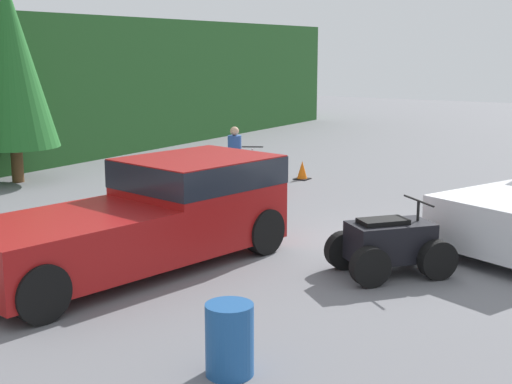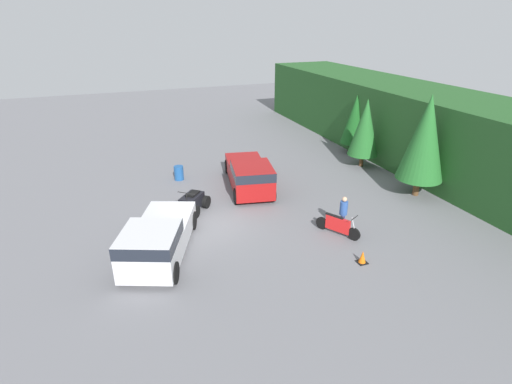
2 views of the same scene
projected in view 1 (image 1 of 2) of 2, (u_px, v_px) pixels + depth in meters
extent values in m
plane|color=slate|center=(400.00, 249.00, 13.84)|extent=(80.00, 80.00, 0.00)
cylinder|color=brown|center=(17.00, 164.00, 20.65)|extent=(0.34, 0.34, 1.03)
cone|color=#236628|center=(11.00, 64.00, 20.09)|extent=(2.52, 2.52, 4.70)
cube|color=maroon|center=(199.00, 199.00, 13.43)|extent=(2.99, 2.61, 1.59)
cube|color=#1E232D|center=(198.00, 172.00, 13.32)|extent=(3.02, 2.64, 0.51)
cube|color=maroon|center=(65.00, 247.00, 11.39)|extent=(3.57, 2.73, 0.93)
cylinder|color=black|center=(193.00, 215.00, 14.74)|extent=(0.91, 0.44, 0.87)
cylinder|color=black|center=(264.00, 231.00, 13.42)|extent=(0.91, 0.44, 0.87)
cylinder|color=black|center=(40.00, 293.00, 10.03)|extent=(0.91, 0.44, 0.87)
cylinder|color=black|center=(445.00, 230.00, 13.55)|extent=(0.92, 0.59, 0.87)
cylinder|color=black|center=(253.00, 175.00, 20.06)|extent=(0.59, 0.39, 0.62)
cylinder|color=black|center=(250.00, 187.00, 18.42)|extent=(0.59, 0.39, 0.62)
cube|color=red|center=(251.00, 173.00, 19.20)|extent=(1.14, 0.75, 0.69)
cylinder|color=#B7B7BC|center=(252.00, 161.00, 19.93)|extent=(0.29, 0.19, 0.79)
cylinder|color=black|center=(252.00, 147.00, 19.85)|extent=(0.33, 0.54, 0.04)
cube|color=black|center=(251.00, 160.00, 18.92)|extent=(0.85, 0.57, 0.06)
cylinder|color=black|center=(407.00, 244.00, 12.90)|extent=(0.65, 0.60, 0.67)
cylinder|color=black|center=(438.00, 260.00, 11.95)|extent=(0.65, 0.60, 0.67)
cylinder|color=black|center=(344.00, 250.00, 12.52)|extent=(0.65, 0.60, 0.67)
cylinder|color=black|center=(370.00, 267.00, 11.57)|extent=(0.65, 0.60, 0.67)
cube|color=black|center=(390.00, 241.00, 12.19)|extent=(1.59, 1.51, 0.66)
cylinder|color=black|center=(418.00, 211.00, 12.24)|extent=(0.07, 0.07, 0.35)
cylinder|color=black|center=(419.00, 201.00, 12.21)|extent=(0.65, 0.75, 0.04)
cube|color=black|center=(383.00, 221.00, 12.07)|extent=(0.91, 0.87, 0.08)
cylinder|color=navy|center=(231.00, 176.00, 19.20)|extent=(0.26, 0.26, 0.88)
cylinder|color=navy|center=(238.00, 176.00, 19.26)|extent=(0.26, 0.26, 0.88)
cylinder|color=#2D5199|center=(235.00, 148.00, 19.08)|extent=(0.52, 0.52, 0.66)
sphere|color=tan|center=(235.00, 131.00, 18.99)|extent=(0.34, 0.34, 0.24)
cube|color=black|center=(302.00, 179.00, 21.17)|extent=(0.42, 0.42, 0.03)
cone|color=orange|center=(302.00, 170.00, 21.12)|extent=(0.32, 0.32, 0.55)
cylinder|color=#1E5193|center=(230.00, 339.00, 8.43)|extent=(0.58, 0.58, 0.88)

